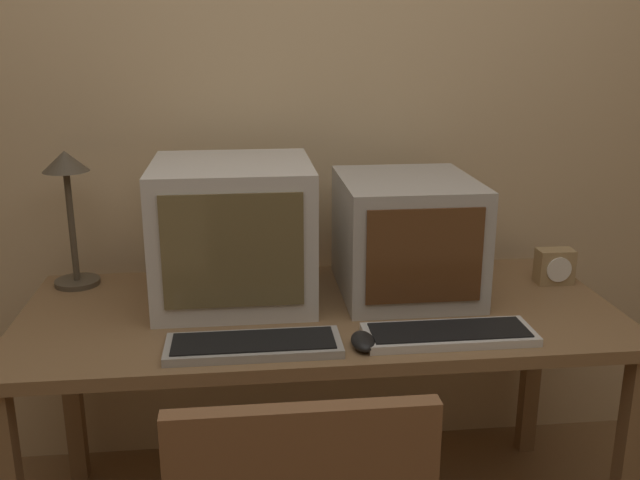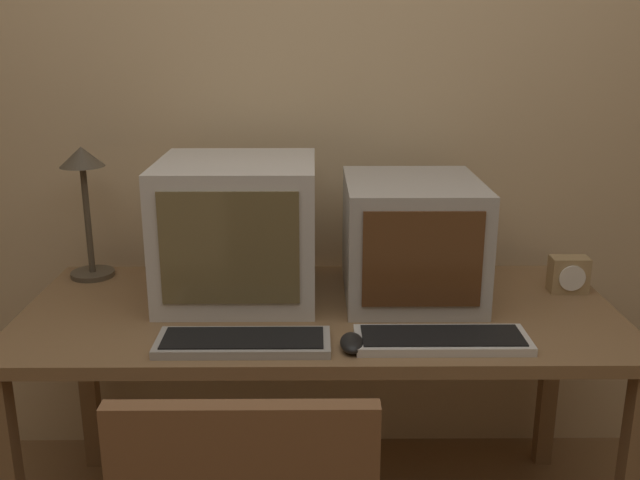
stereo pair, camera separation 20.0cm
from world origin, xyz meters
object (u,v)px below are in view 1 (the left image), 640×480
at_px(desk_clock, 555,266).
at_px(monitor_right, 406,236).
at_px(mouse_near_keyboard, 363,341).
at_px(monitor_left, 233,231).
at_px(keyboard_side, 449,334).
at_px(desk_lamp, 68,190).
at_px(keyboard_main, 254,345).

bearing_deg(desk_clock, monitor_right, -178.57).
relative_size(monitor_right, mouse_near_keyboard, 4.21).
height_order(monitor_left, monitor_right, monitor_left).
bearing_deg(keyboard_side, monitor_right, 95.73).
relative_size(monitor_left, desk_clock, 3.99).
xyz_separation_m(monitor_left, desk_lamp, (-0.50, 0.17, 0.10)).
bearing_deg(keyboard_main, desk_lamp, 135.16).
distance_m(keyboard_side, desk_lamp, 1.21).
bearing_deg(monitor_left, keyboard_side, -33.38).
xyz_separation_m(keyboard_side, mouse_near_keyboard, (-0.23, -0.03, 0.00)).
bearing_deg(desk_lamp, keyboard_side, -26.75).
bearing_deg(monitor_right, desk_lamp, 170.70).
distance_m(monitor_right, keyboard_main, 0.62).
distance_m(monitor_left, keyboard_side, 0.69).
distance_m(keyboard_main, keyboard_side, 0.51).
relative_size(mouse_near_keyboard, desk_clock, 0.95).
xyz_separation_m(monitor_left, mouse_near_keyboard, (0.32, -0.39, -0.19)).
xyz_separation_m(monitor_right, mouse_near_keyboard, (-0.20, -0.39, -0.16)).
height_order(monitor_left, desk_clock, monitor_left).
xyz_separation_m(keyboard_main, mouse_near_keyboard, (0.28, -0.02, 0.00)).
height_order(keyboard_main, desk_lamp, desk_lamp).
height_order(monitor_right, keyboard_side, monitor_right).
relative_size(monitor_right, desk_clock, 4.02).
height_order(monitor_right, desk_clock, monitor_right).
bearing_deg(keyboard_side, desk_lamp, 153.25).
xyz_separation_m(keyboard_main, desk_lamp, (-0.54, 0.54, 0.29)).
bearing_deg(keyboard_main, monitor_left, 96.96).
bearing_deg(desk_clock, monitor_left, -179.37).
bearing_deg(monitor_right, desk_clock, 1.43).
xyz_separation_m(keyboard_main, desk_clock, (0.96, 0.39, 0.04)).
height_order(mouse_near_keyboard, desk_clock, desk_clock).
relative_size(desk_clock, desk_lamp, 0.27).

